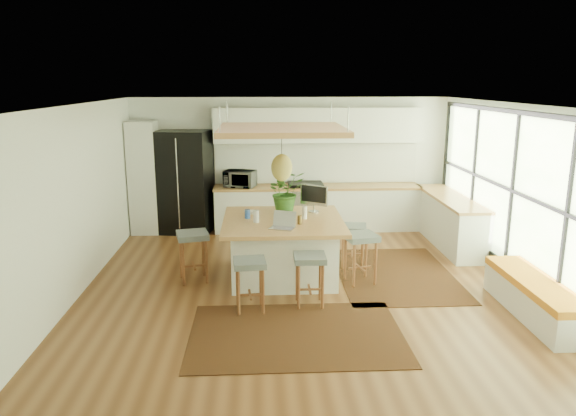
{
  "coord_description": "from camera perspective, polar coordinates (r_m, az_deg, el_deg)",
  "views": [
    {
      "loc": [
        -0.63,
        -7.63,
        3.03
      ],
      "look_at": [
        -0.2,
        0.5,
        1.1
      ],
      "focal_mm": 33.66,
      "sensor_mm": 36.0,
      "label": 1
    }
  ],
  "objects": [
    {
      "name": "stool_near_right",
      "position": [
        7.47,
        2.3,
        -7.65
      ],
      "size": [
        0.43,
        0.43,
        0.72
      ],
      "primitive_type": null,
      "rotation": [
        0.0,
        0.0,
        -0.01
      ],
      "color": "#51595A",
      "rests_on": "floor"
    },
    {
      "name": "ceiling",
      "position": [
        7.66,
        1.72,
        10.86
      ],
      "size": [
        7.0,
        7.0,
        0.0
      ],
      "primitive_type": "plane",
      "rotation": [
        3.14,
        0.0,
        0.0
      ],
      "color": "white",
      "rests_on": "ground"
    },
    {
      "name": "laptop",
      "position": [
        7.81,
        -0.63,
        -1.34
      ],
      "size": [
        0.45,
        0.46,
        0.26
      ],
      "primitive_type": null,
      "rotation": [
        0.0,
        0.0,
        -0.37
      ],
      "color": "#A5A5AA",
      "rests_on": "island"
    },
    {
      "name": "right_counter_base",
      "position": [
        10.59,
        16.73,
        -1.4
      ],
      "size": [
        0.6,
        2.5,
        0.88
      ],
      "primitive_type": "cube",
      "color": "white",
      "rests_on": "floor"
    },
    {
      "name": "back_counter_top",
      "position": [
        11.08,
        3.15,
        2.23
      ],
      "size": [
        4.24,
        0.64,
        0.05
      ],
      "primitive_type": "cube",
      "color": "#A66F3B",
      "rests_on": "back_counter_base"
    },
    {
      "name": "rug_near",
      "position": [
        6.78,
        0.88,
        -13.17
      ],
      "size": [
        2.6,
        1.8,
        0.01
      ],
      "primitive_type": "cube",
      "color": "black",
      "rests_on": "floor"
    },
    {
      "name": "fridge",
      "position": [
        11.13,
        -10.82,
        2.19
      ],
      "size": [
        1.16,
        0.98,
        2.07
      ],
      "primitive_type": null,
      "rotation": [
        0.0,
        0.0,
        -0.19
      ],
      "color": "black",
      "rests_on": "floor"
    },
    {
      "name": "upper_cabinets",
      "position": [
        11.05,
        3.15,
        8.75
      ],
      "size": [
        4.2,
        0.34,
        0.7
      ],
      "primitive_type": "cube",
      "color": "white",
      "rests_on": "wall_back"
    },
    {
      "name": "stool_right_back",
      "position": [
        9.01,
        6.84,
        -4.02
      ],
      "size": [
        0.49,
        0.49,
        0.71
      ],
      "primitive_type": null,
      "rotation": [
        0.0,
        0.0,
        1.41
      ],
      "color": "#51595A",
      "rests_on": "floor"
    },
    {
      "name": "island_bottle_2",
      "position": [
        8.06,
        1.34,
        -1.08
      ],
      "size": [
        0.07,
        0.07,
        0.19
      ],
      "primitive_type": "cylinder",
      "color": "olive",
      "rests_on": "island"
    },
    {
      "name": "stool_left_side",
      "position": [
        8.46,
        -9.95,
        -5.3
      ],
      "size": [
        0.55,
        0.55,
        0.78
      ],
      "primitive_type": null,
      "rotation": [
        0.0,
        0.0,
        -1.33
      ],
      "color": "#51595A",
      "rests_on": "floor"
    },
    {
      "name": "island_bottle_0",
      "position": [
        8.43,
        -4.3,
        -0.47
      ],
      "size": [
        0.07,
        0.07,
        0.19
      ],
      "primitive_type": "cylinder",
      "color": "blue",
      "rests_on": "island"
    },
    {
      "name": "range",
      "position": [
        11.14,
        1.84,
        0.2
      ],
      "size": [
        0.76,
        0.62,
        1.0
      ],
      "primitive_type": null,
      "color": "#A5A5AA",
      "rests_on": "floor"
    },
    {
      "name": "island_bowl",
      "position": [
        8.72,
        -4.02,
        -0.47
      ],
      "size": [
        0.24,
        0.24,
        0.05
      ],
      "primitive_type": "imported",
      "rotation": [
        0.0,
        0.0,
        0.27
      ],
      "color": "white",
      "rests_on": "island"
    },
    {
      "name": "island_bottle_3",
      "position": [
        8.4,
        1.84,
        -0.47
      ],
      "size": [
        0.07,
        0.07,
        0.19
      ],
      "primitive_type": "cylinder",
      "color": "white",
      "rests_on": "island"
    },
    {
      "name": "window_wall",
      "position": [
        8.7,
        23.31,
        1.44
      ],
      "size": [
        0.1,
        6.2,
        2.6
      ],
      "primitive_type": null,
      "color": "black",
      "rests_on": "wall_right"
    },
    {
      "name": "wall_front",
      "position": [
        4.5,
        5.29,
        -8.62
      ],
      "size": [
        6.5,
        0.0,
        6.5
      ],
      "primitive_type": "plane",
      "rotation": [
        -1.57,
        0.0,
        0.0
      ],
      "color": "white",
      "rests_on": "ground"
    },
    {
      "name": "island",
      "position": [
        8.49,
        -0.52,
        -4.26
      ],
      "size": [
        1.85,
        1.85,
        0.93
      ],
      "primitive_type": null,
      "color": "#A66F3B",
      "rests_on": "floor"
    },
    {
      "name": "backsplash",
      "position": [
        11.3,
        3.01,
        4.76
      ],
      "size": [
        4.2,
        0.02,
        0.8
      ],
      "primitive_type": "cube",
      "color": "white",
      "rests_on": "wall_back"
    },
    {
      "name": "microwave",
      "position": [
        10.95,
        -5.1,
        3.28
      ],
      "size": [
        0.67,
        0.49,
        0.41
      ],
      "primitive_type": "imported",
      "rotation": [
        0.0,
        0.0,
        -0.28
      ],
      "color": "#A5A5AA",
      "rests_on": "back_counter_top"
    },
    {
      "name": "wall_back",
      "position": [
        11.27,
        0.21,
        4.76
      ],
      "size": [
        6.5,
        0.0,
        6.5
      ],
      "primitive_type": "plane",
      "rotation": [
        1.57,
        0.0,
        0.0
      ],
      "color": "white",
      "rests_on": "ground"
    },
    {
      "name": "island_plant",
      "position": [
        8.81,
        -0.27,
        1.28
      ],
      "size": [
        0.83,
        0.86,
        0.52
      ],
      "primitive_type": "imported",
      "rotation": [
        0.0,
        0.0,
        0.46
      ],
      "color": "#1E4C19",
      "rests_on": "island"
    },
    {
      "name": "floor",
      "position": [
        8.23,
        1.59,
        -8.26
      ],
      "size": [
        7.0,
        7.0,
        0.0
      ],
      "primitive_type": "plane",
      "color": "brown",
      "rests_on": "ground"
    },
    {
      "name": "ceiling_panel",
      "position": [
        8.1,
        -0.67,
        6.38
      ],
      "size": [
        1.86,
        1.86,
        0.8
      ],
      "primitive_type": null,
      "color": "#A66F3B",
      "rests_on": "ceiling"
    },
    {
      "name": "stool_near_left",
      "position": [
        7.31,
        -4.05,
        -8.16
      ],
      "size": [
        0.46,
        0.46,
        0.71
      ],
      "primitive_type": null,
      "rotation": [
        0.0,
        0.0,
        0.09
      ],
      "color": "#51595A",
      "rests_on": "floor"
    },
    {
      "name": "stool_right_front",
      "position": [
        8.33,
        7.63,
        -5.51
      ],
      "size": [
        0.55,
        0.55,
        0.77
      ],
      "primitive_type": null,
      "rotation": [
        0.0,
        0.0,
        1.8
      ],
      "color": "#51595A",
      "rests_on": "floor"
    },
    {
      "name": "back_counter_base",
      "position": [
        11.18,
        3.12,
        -0.08
      ],
      "size": [
        4.2,
        0.6,
        0.88
      ],
      "primitive_type": "cube",
      "color": "white",
      "rests_on": "floor"
    },
    {
      "name": "monitor",
      "position": [
        8.78,
        2.76,
        1.23
      ],
      "size": [
        0.51,
        0.42,
        0.46
      ],
      "primitive_type": null,
      "rotation": [
        0.0,
        0.0,
        -0.57
      ],
      "color": "#A5A5AA",
      "rests_on": "island"
    },
    {
      "name": "pantry",
      "position": [
        11.22,
        -14.94,
        3.11
      ],
      "size": [
        0.55,
        0.6,
        2.25
      ],
      "primitive_type": "cube",
      "color": "white",
      "rests_on": "floor"
    },
    {
      "name": "island_bottle_1",
      "position": [
        8.18,
        -3.28,
        -0.87
      ],
      "size": [
        0.07,
        0.07,
        0.19
      ],
      "primitive_type": "cylinder",
      "color": "silver",
      "rests_on": "island"
    },
    {
      "name": "rug_right",
      "position": [
        8.88,
        11.21,
        -6.85
      ],
      "size": [
        1.8,
        2.6,
        0.01
      ],
      "primitive_type": "cube",
      "color": "black",
      "rests_on": "floor"
    },
    {
      "name": "wall_left",
      "position": [
        8.24,
        -21.49,
        0.63
      ],
      "size": [
        0.0,
        7.0,
        7.0
      ],
      "primitive_type": "plane",
      "rotation": [
        1.57,
        0.0,
        1.57
      ],
      "color": "white",
      "rests_on": "ground"
    },
    {
      "name": "wall_right",
      "position": [
        8.72,
        23.46,
        1.12
      ],
      "size": [
        0.0,
        7.0,
        7.0
      ],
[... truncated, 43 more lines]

